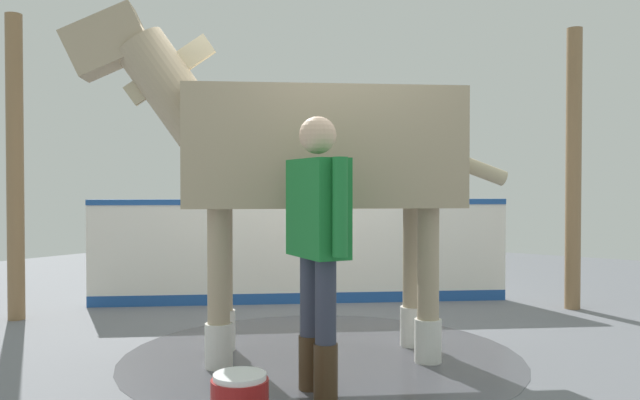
# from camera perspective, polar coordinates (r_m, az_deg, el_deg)

# --- Properties ---
(ground_plane) EXTENTS (16.00, 16.00, 0.02)m
(ground_plane) POSITION_cam_1_polar(r_m,az_deg,el_deg) (5.30, 1.14, -13.12)
(ground_plane) COLOR slate
(wet_patch) EXTENTS (3.06, 3.06, 0.00)m
(wet_patch) POSITION_cam_1_polar(r_m,az_deg,el_deg) (4.98, 0.17, -13.94)
(wet_patch) COLOR #4C4C54
(wet_patch) RESTS_ON ground
(barrier_wall) EXTENTS (3.13, 3.57, 1.16)m
(barrier_wall) POSITION_cam_1_polar(r_m,az_deg,el_deg) (7.04, -1.61, -5.01)
(barrier_wall) COLOR white
(barrier_wall) RESTS_ON ground
(roof_post_near) EXTENTS (0.16, 0.16, 2.98)m
(roof_post_near) POSITION_cam_1_polar(r_m,az_deg,el_deg) (6.82, -25.90, 2.67)
(roof_post_near) COLOR olive
(roof_post_near) RESTS_ON ground
(roof_post_far) EXTENTS (0.16, 0.16, 2.98)m
(roof_post_far) POSITION_cam_1_polar(r_m,az_deg,el_deg) (7.21, 21.98, 2.62)
(roof_post_far) COLOR olive
(roof_post_far) RESTS_ON ground
(horse) EXTENTS (2.36, 2.67, 2.65)m
(horse) POSITION_cam_1_polar(r_m,az_deg,el_deg) (4.80, -1.23, 4.02)
(horse) COLOR tan
(horse) RESTS_ON ground
(handler) EXTENTS (0.44, 0.62, 1.74)m
(handler) POSITION_cam_1_polar(r_m,az_deg,el_deg) (3.93, -0.21, -3.02)
(handler) COLOR #47331E
(handler) RESTS_ON ground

